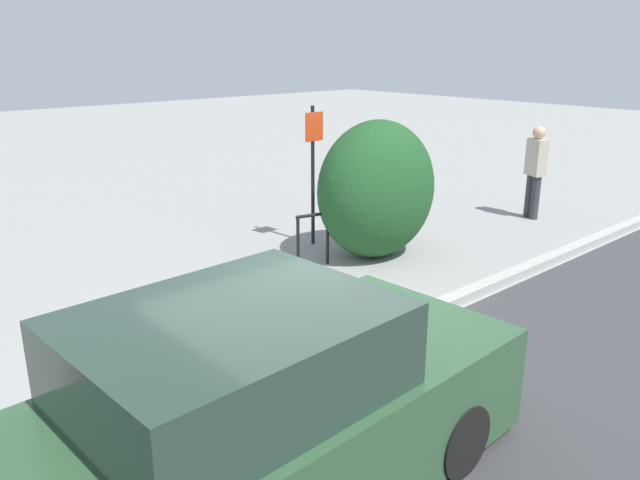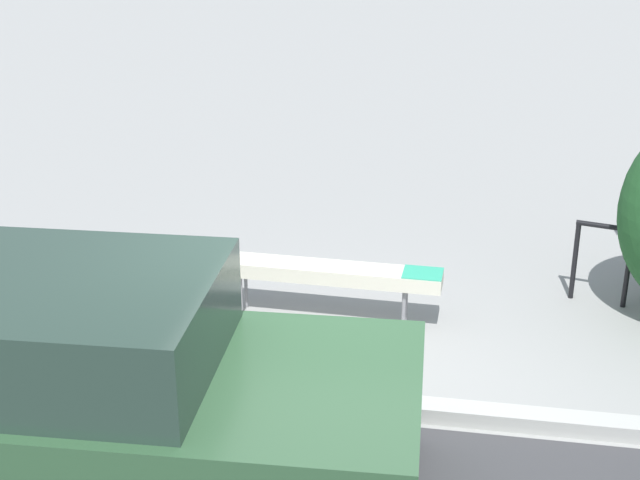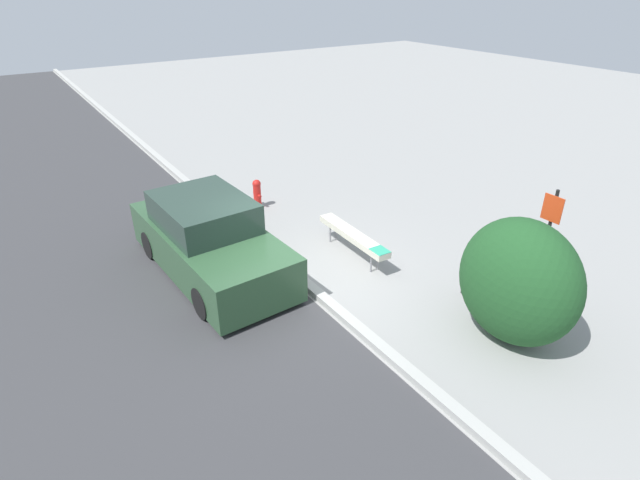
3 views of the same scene
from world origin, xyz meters
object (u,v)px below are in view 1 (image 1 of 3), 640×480
Objects in this scene: bike_rack at (313,234)px; bench at (189,295)px; sign_post at (313,163)px; pedestrian at (535,170)px; parked_car_near at (252,422)px.

bench is at bearing -162.58° from bike_rack.
pedestrian is at bearing -20.12° from sign_post.
pedestrian is (7.58, 0.09, 0.47)m from bench.
bike_rack is at bearing 19.33° from bench.
sign_post reaches higher than pedestrian.
pedestrian is 0.40× the size of parked_car_near.
bike_rack is 0.19× the size of parked_car_near.
bench is 7.60m from pedestrian.
pedestrian is (4.99, -0.72, 0.44)m from bike_rack.
sign_post is at bearing 48.70° from bike_rack.
bench is 3.82m from sign_post.
pedestrian is (4.25, -1.56, -0.44)m from sign_post.
parked_car_near is at bearing -47.03° from pedestrian.
bike_rack is 0.36× the size of sign_post.
bike_rack is 5.06m from pedestrian.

